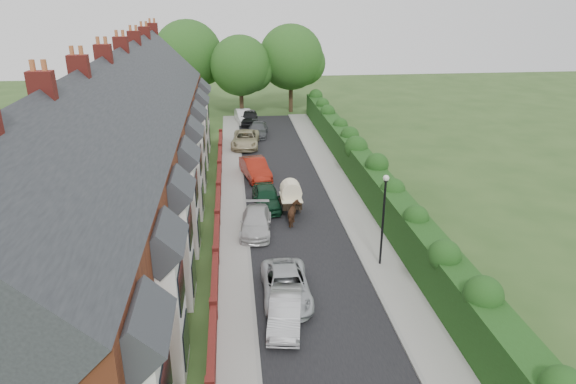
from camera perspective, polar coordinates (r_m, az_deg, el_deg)
name	(u,v)px	position (r m, az deg, el deg)	size (l,w,h in m)	color
ground	(332,312)	(24.28, 4.87, -13.20)	(140.00, 140.00, 0.00)	#2D4C1E
road	(292,216)	(33.71, 0.49, -2.65)	(6.00, 58.00, 0.02)	black
pavement_hedge_side	(354,212)	(34.39, 7.30, -2.24)	(2.20, 58.00, 0.12)	#9A9892
pavement_house_side	(234,218)	(33.49, -6.07, -2.85)	(1.70, 58.00, 0.12)	#9A9892
kerb_hedge_side	(338,213)	(34.16, 5.58, -2.32)	(0.18, 58.00, 0.13)	gray
kerb_house_side	(246,217)	(33.49, -4.70, -2.79)	(0.18, 58.00, 0.13)	gray
hedge	(381,190)	(34.26, 10.35, 0.27)	(2.10, 58.00, 2.85)	#1B3C13
terrace_row	(119,161)	(31.68, -18.25, 3.27)	(9.05, 40.50, 11.50)	#994527
garden_wall_row	(217,219)	(32.43, -7.84, -3.00)	(0.35, 40.35, 1.10)	maroon
lamppost	(384,209)	(26.87, 10.60, -1.88)	(0.32, 0.32, 5.16)	black
tree_far_left	(243,67)	(60.19, -4.97, 13.67)	(7.14, 6.80, 9.29)	#332316
tree_far_right	(294,59)	(62.54, 0.67, 14.59)	(7.98, 7.60, 10.31)	#332316
tree_far_back	(192,56)	(63.19, -10.65, 14.59)	(8.40, 8.00, 10.82)	#332316
car_silver_a	(285,312)	(23.11, -0.31, -13.14)	(1.38, 3.96, 1.31)	#A4A4A8
car_silver_b	(286,286)	(24.81, -0.22, -10.42)	(2.23, 4.83, 1.34)	#B8BCC0
car_white	(256,222)	(31.33, -3.59, -3.37)	(1.82, 4.47, 1.30)	silver
car_green	(266,197)	(34.76, -2.44, -0.59)	(1.76, 4.38, 1.49)	#0F331E
car_red	(255,168)	(40.36, -3.67, 2.62)	(1.65, 4.74, 1.56)	maroon
car_beige	(246,139)	(48.74, -4.74, 5.86)	(2.45, 5.31, 1.48)	tan
car_grey	(258,130)	(52.51, -3.35, 6.95)	(1.84, 4.53, 1.31)	#4C4F53
car_black	(249,117)	(57.30, -4.31, 8.26)	(1.81, 4.50, 1.53)	black
horse	(294,214)	(32.21, 0.69, -2.47)	(0.78, 1.70, 1.44)	#54331F
horse_cart	(291,195)	(33.67, 0.31, -0.31)	(1.42, 3.14, 2.27)	black
car_extra_far	(244,116)	(58.05, -4.94, 8.38)	(1.54, 4.43, 1.46)	silver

